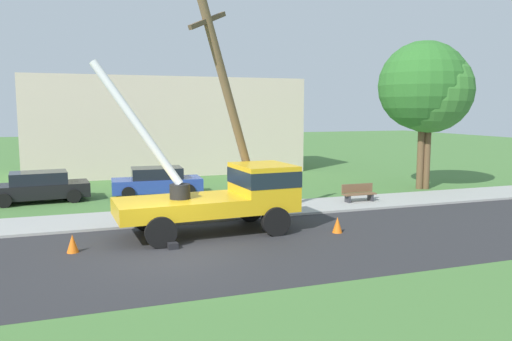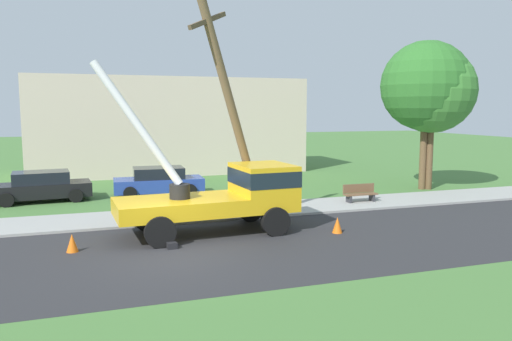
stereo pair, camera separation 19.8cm
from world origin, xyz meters
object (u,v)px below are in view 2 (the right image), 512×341
at_px(leaning_utility_pole, 232,109).
at_px(parked_sedan_black, 41,186).
at_px(parked_sedan_blue, 159,181).
at_px(roadside_tree_near, 426,86).
at_px(traffic_cone_behind, 72,243).
at_px(traffic_cone_ahead, 337,225).
at_px(roadside_tree_far, 432,91).
at_px(park_bench, 360,194).
at_px(utility_truck, 229,192).

height_order(leaning_utility_pole, parked_sedan_black, leaning_utility_pole).
height_order(parked_sedan_blue, roadside_tree_near, roadside_tree_near).
bearing_deg(leaning_utility_pole, traffic_cone_behind, -160.65).
bearing_deg(traffic_cone_ahead, roadside_tree_far, 37.30).
xyz_separation_m(parked_sedan_black, parked_sedan_blue, (5.47, -0.06, 0.00)).
relative_size(leaning_utility_pole, park_bench, 5.28).
bearing_deg(leaning_utility_pole, traffic_cone_ahead, -38.25).
bearing_deg(traffic_cone_ahead, utility_truck, 157.14).
height_order(traffic_cone_ahead, parked_sedan_black, parked_sedan_black).
height_order(utility_truck, roadside_tree_far, roadside_tree_far).
bearing_deg(roadside_tree_far, traffic_cone_ahead, -142.70).
bearing_deg(park_bench, parked_sedan_blue, 148.27).
height_order(utility_truck, leaning_utility_pole, leaning_utility_pole).
distance_m(traffic_cone_behind, parked_sedan_blue, 10.09).
bearing_deg(traffic_cone_behind, traffic_cone_ahead, -3.13).
relative_size(parked_sedan_black, park_bench, 2.84).
xyz_separation_m(park_bench, roadside_tree_near, (5.38, 2.64, 5.09)).
xyz_separation_m(leaning_utility_pole, parked_sedan_black, (-7.25, 7.39, -3.60)).
bearing_deg(park_bench, traffic_cone_behind, -161.73).
xyz_separation_m(traffic_cone_ahead, park_bench, (3.56, 4.55, 0.18)).
bearing_deg(park_bench, leaning_utility_pole, -162.65).
height_order(leaning_utility_pole, traffic_cone_behind, leaning_utility_pole).
height_order(traffic_cone_behind, parked_sedan_blue, parked_sedan_blue).
height_order(traffic_cone_behind, roadside_tree_near, roadside_tree_near).
height_order(traffic_cone_behind, roadside_tree_far, roadside_tree_far).
xyz_separation_m(utility_truck, roadside_tree_far, (12.79, 5.58, 3.91)).
distance_m(parked_sedan_black, parked_sedan_blue, 5.47).
bearing_deg(utility_truck, traffic_cone_ahead, -22.86).
distance_m(leaning_utility_pole, parked_sedan_blue, 8.36).
relative_size(leaning_utility_pole, parked_sedan_blue, 1.89).
bearing_deg(utility_truck, roadside_tree_far, 23.56).
height_order(park_bench, roadside_tree_far, roadside_tree_far).
xyz_separation_m(utility_truck, traffic_cone_ahead, (3.52, -1.48, -1.13)).
xyz_separation_m(utility_truck, traffic_cone_behind, (-5.25, -1.00, -1.13)).
bearing_deg(park_bench, utility_truck, -156.59).
bearing_deg(roadside_tree_near, traffic_cone_behind, -159.25).
distance_m(traffic_cone_behind, park_bench, 12.99).
xyz_separation_m(traffic_cone_behind, roadside_tree_far, (18.04, 6.58, 5.03)).
height_order(traffic_cone_ahead, parked_sedan_blue, parked_sedan_blue).
bearing_deg(leaning_utility_pole, roadside_tree_far, 20.36).
bearing_deg(traffic_cone_behind, roadside_tree_far, 20.05).
distance_m(traffic_cone_ahead, roadside_tree_far, 12.69).
xyz_separation_m(traffic_cone_behind, roadside_tree_near, (17.71, 6.71, 5.27)).
distance_m(roadside_tree_near, roadside_tree_far, 0.42).
relative_size(parked_sedan_blue, park_bench, 2.79).
xyz_separation_m(roadside_tree_near, roadside_tree_far, (0.32, -0.13, -0.23)).
height_order(leaning_utility_pole, roadside_tree_near, leaning_utility_pole).
distance_m(parked_sedan_blue, roadside_tree_far, 15.15).
distance_m(parked_sedan_black, roadside_tree_far, 20.36).
bearing_deg(utility_truck, leaning_utility_pole, 67.94).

